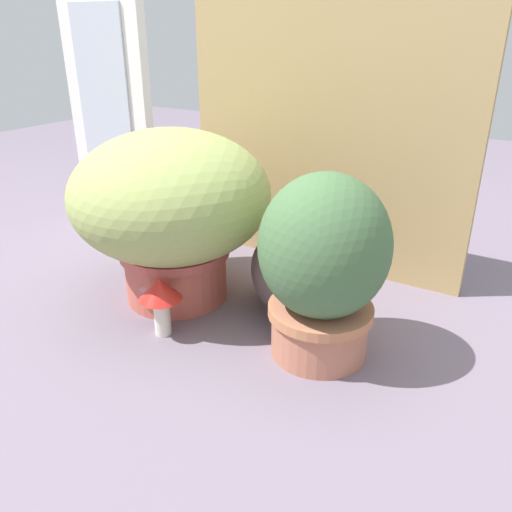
# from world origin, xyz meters

# --- Properties ---
(ground_plane) EXTENTS (6.00, 6.00, 0.00)m
(ground_plane) POSITION_xyz_m (0.00, 0.00, 0.00)
(ground_plane) COLOR slate
(cardboard_backdrop) EXTENTS (0.91, 0.03, 0.81)m
(cardboard_backdrop) POSITION_xyz_m (0.00, 0.51, 0.40)
(cardboard_backdrop) COLOR tan
(cardboard_backdrop) RESTS_ON ground
(window_panel_white) EXTENTS (0.39, 0.05, 0.91)m
(window_panel_white) POSITION_xyz_m (-0.87, 0.48, 0.46)
(window_panel_white) COLOR white
(window_panel_white) RESTS_ON ground
(grass_planter) EXTENTS (0.54, 0.54, 0.48)m
(grass_planter) POSITION_xyz_m (-0.25, 0.08, 0.28)
(grass_planter) COLOR #BE5B4B
(grass_planter) RESTS_ON ground
(leafy_planter) EXTENTS (0.29, 0.29, 0.44)m
(leafy_planter) POSITION_xyz_m (0.22, 0.04, 0.23)
(leafy_planter) COLOR #B66D54
(leafy_planter) RESTS_ON ground
(cat) EXTENTS (0.32, 0.33, 0.32)m
(cat) POSITION_xyz_m (0.07, 0.16, 0.12)
(cat) COLOR #615351
(cat) RESTS_ON ground
(mushroom_ornament_red) EXTENTS (0.11, 0.11, 0.16)m
(mushroom_ornament_red) POSITION_xyz_m (-0.15, -0.09, 0.11)
(mushroom_ornament_red) COLOR silver
(mushroom_ornament_red) RESTS_ON ground
(mushroom_ornament_pink) EXTENTS (0.08, 0.08, 0.12)m
(mushroom_ornament_pink) POSITION_xyz_m (-0.23, -0.03, 0.08)
(mushroom_ornament_pink) COLOR silver
(mushroom_ornament_pink) RESTS_ON ground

